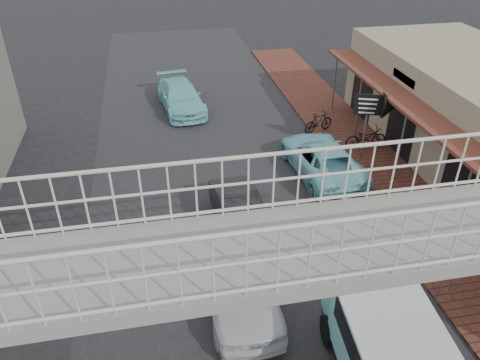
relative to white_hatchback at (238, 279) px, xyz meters
name	(u,v)px	position (x,y,z in m)	size (l,w,h in m)	color
ground	(254,294)	(0.50, 0.11, -0.79)	(120.00, 120.00, 0.00)	black
road_strip	(254,294)	(0.50, 0.11, -0.78)	(10.00, 60.00, 0.01)	black
sidewalk	(409,208)	(7.00, 3.11, -0.74)	(3.00, 40.00, 0.10)	brown
footbridge	(305,328)	(0.50, -3.89, 2.39)	(16.40, 2.40, 6.34)	gray
white_hatchback	(238,279)	(0.00, 0.00, 0.00)	(1.86, 4.63, 1.58)	silver
dark_sedan	(240,214)	(0.71, 3.14, -0.13)	(1.40, 4.01, 1.32)	black
angkot_curb	(322,158)	(4.70, 6.23, -0.10)	(2.30, 4.99, 1.39)	#7CCCD7
angkot_far	(181,97)	(-0.34, 13.90, -0.09)	(1.96, 4.83, 1.40)	#7DD4D9
angkot_van	(394,357)	(2.75, -3.59, 0.60)	(2.43, 4.64, 2.19)	black
motorcycle_near	(366,137)	(7.32, 7.79, -0.20)	(0.65, 1.87, 0.98)	black
motorcycle_far	(319,122)	(5.80, 9.73, -0.21)	(0.45, 1.61, 0.97)	black
street_clock	(460,238)	(5.80, -1.03, 1.36)	(0.64, 0.61, 2.47)	#59595B
arrow_sign	(387,107)	(7.46, 6.69, 1.72)	(1.80, 1.21, 2.99)	#59595B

